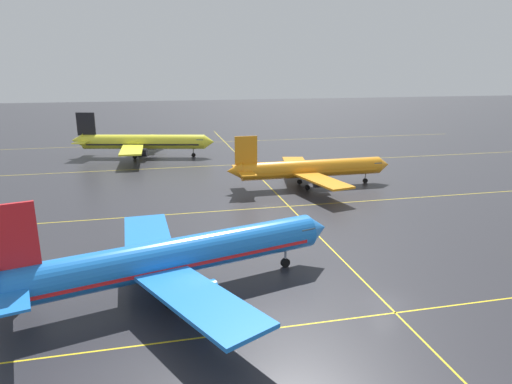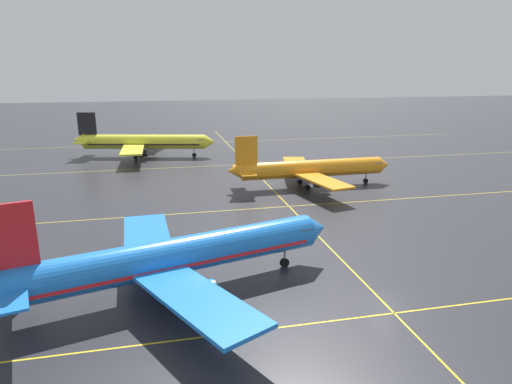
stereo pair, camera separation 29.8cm
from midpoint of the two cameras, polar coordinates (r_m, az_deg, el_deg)
name	(u,v)px [view 1 (the left image)]	position (r m, az deg, el deg)	size (l,w,h in m)	color
ground_plane	(385,303)	(49.43, 15.89, -13.35)	(600.00, 600.00, 0.00)	#28282D
airliner_front_gate	(173,257)	(48.54, -10.58, -8.13)	(38.27, 32.60, 12.06)	blue
airliner_second_row	(310,169)	(91.15, 6.77, 2.92)	(34.44, 29.80, 10.74)	orange
airliner_third_row	(142,142)	(124.93, -14.29, 6.15)	(37.99, 32.29, 11.91)	yellow
taxiway_markings	(264,182)	(95.43, 0.96, 1.34)	(162.23, 159.23, 0.01)	yellow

